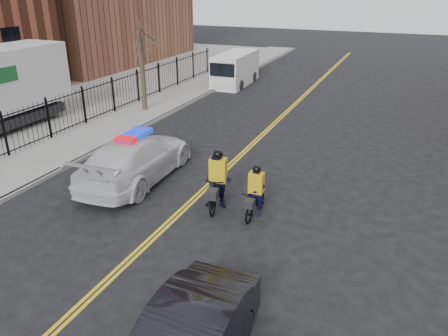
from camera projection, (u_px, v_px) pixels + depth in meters
ground at (177, 215)px, 14.22m from camera, size 120.00×120.00×0.00m
center_line_left at (256, 139)px, 21.01m from camera, size 0.10×60.00×0.01m
center_line_right at (259, 140)px, 20.95m from camera, size 0.10×60.00×0.01m
sidewalk at (127, 120)px, 23.65m from camera, size 3.00×60.00×0.15m
curb at (150, 123)px, 23.11m from camera, size 0.20×60.00×0.15m
iron_fence at (102, 101)px, 23.83m from camera, size 0.12×28.00×2.00m
street_tree at (141, 50)px, 24.02m from camera, size 3.20×3.20×4.80m
police_cruiser at (136, 158)px, 16.47m from camera, size 2.70×5.98×1.86m
cargo_van at (235, 70)px, 31.60m from camera, size 2.25×5.45×2.25m
cyclist_near at (256, 198)px, 13.98m from camera, size 0.65×1.79×1.75m
cyclist_far at (218, 185)px, 14.37m from camera, size 1.03×2.11×2.07m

